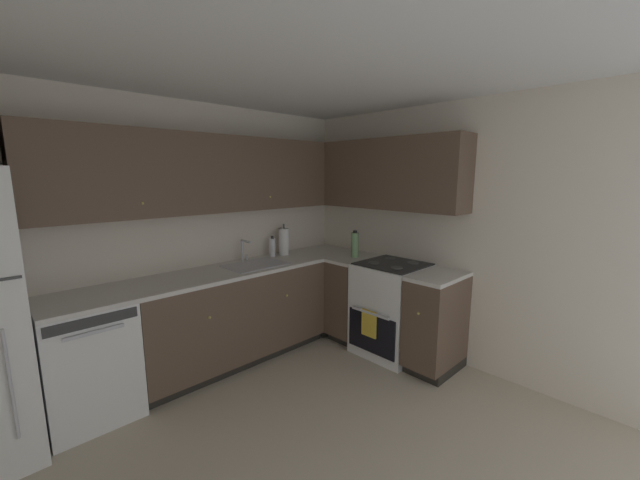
# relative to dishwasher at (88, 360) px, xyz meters

# --- Properties ---
(ground_plane) EXTENTS (3.88, 3.47, 0.02)m
(ground_plane) POSITION_rel_dishwasher_xyz_m (0.81, -1.44, -0.45)
(ground_plane) COLOR #BCAD93
(wall_back) EXTENTS (3.98, 0.05, 2.45)m
(wall_back) POSITION_rel_dishwasher_xyz_m (0.81, 0.33, 0.78)
(wall_back) COLOR beige
(wall_back) RESTS_ON ground_plane
(wall_right) EXTENTS (0.05, 3.57, 2.45)m
(wall_right) POSITION_rel_dishwasher_xyz_m (2.78, -1.44, 0.78)
(wall_right) COLOR beige
(wall_right) RESTS_ON ground_plane
(ceiling) EXTENTS (3.98, 3.57, 0.05)m
(ceiling) POSITION_rel_dishwasher_xyz_m (0.81, -1.44, 2.03)
(ceiling) COLOR white
(dishwasher) EXTENTS (0.60, 0.63, 0.88)m
(dishwasher) POSITION_rel_dishwasher_xyz_m (0.00, 0.00, 0.00)
(dishwasher) COLOR white
(dishwasher) RESTS_ON ground_plane
(lower_cabinets_back) EXTENTS (1.85, 0.62, 0.88)m
(lower_cabinets_back) POSITION_rel_dishwasher_xyz_m (1.23, 0.00, 0.00)
(lower_cabinets_back) COLOR brown
(lower_cabinets_back) RESTS_ON ground_plane
(countertop_back) EXTENTS (3.05, 0.60, 0.03)m
(countertop_back) POSITION_rel_dishwasher_xyz_m (1.23, 0.00, 0.46)
(countertop_back) COLOR beige
(countertop_back) RESTS_ON lower_cabinets_back
(lower_cabinets_right) EXTENTS (0.62, 1.33, 0.88)m
(lower_cabinets_right) POSITION_rel_dishwasher_xyz_m (2.46, -0.98, 0.00)
(lower_cabinets_right) COLOR brown
(lower_cabinets_right) RESTS_ON ground_plane
(countertop_right) EXTENTS (0.60, 1.33, 0.03)m
(countertop_right) POSITION_rel_dishwasher_xyz_m (2.45, -0.98, 0.46)
(countertop_right) COLOR beige
(countertop_right) RESTS_ON lower_cabinets_right
(oven_range) EXTENTS (0.68, 0.62, 1.07)m
(oven_range) POSITION_rel_dishwasher_xyz_m (2.47, -0.95, 0.02)
(oven_range) COLOR white
(oven_range) RESTS_ON ground_plane
(upper_cabinets_back) EXTENTS (2.73, 0.34, 0.69)m
(upper_cabinets_back) POSITION_rel_dishwasher_xyz_m (1.07, 0.14, 1.36)
(upper_cabinets_back) COLOR brown
(upper_cabinets_right) EXTENTS (0.32, 1.88, 0.69)m
(upper_cabinets_right) POSITION_rel_dishwasher_xyz_m (2.59, -0.64, 1.36)
(upper_cabinets_right) COLOR brown
(sink) EXTENTS (0.57, 0.40, 0.10)m
(sink) POSITION_rel_dishwasher_xyz_m (1.47, -0.03, 0.44)
(sink) COLOR #B7B7BC
(sink) RESTS_ON countertop_back
(faucet) EXTENTS (0.07, 0.16, 0.23)m
(faucet) POSITION_rel_dishwasher_xyz_m (1.48, 0.18, 0.61)
(faucet) COLOR silver
(faucet) RESTS_ON countertop_back
(soap_bottle) EXTENTS (0.07, 0.07, 0.22)m
(soap_bottle) POSITION_rel_dishwasher_xyz_m (1.84, 0.18, 0.58)
(soap_bottle) COLOR silver
(soap_bottle) RESTS_ON countertop_back
(paper_towel_roll) EXTENTS (0.11, 0.11, 0.35)m
(paper_towel_roll) POSITION_rel_dishwasher_xyz_m (1.98, 0.16, 0.62)
(paper_towel_roll) COLOR white
(paper_towel_roll) RESTS_ON countertop_back
(oil_bottle) EXTENTS (0.08, 0.08, 0.29)m
(oil_bottle) POSITION_rel_dishwasher_xyz_m (2.45, -0.47, 0.61)
(oil_bottle) COLOR #729E66
(oil_bottle) RESTS_ON countertop_right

